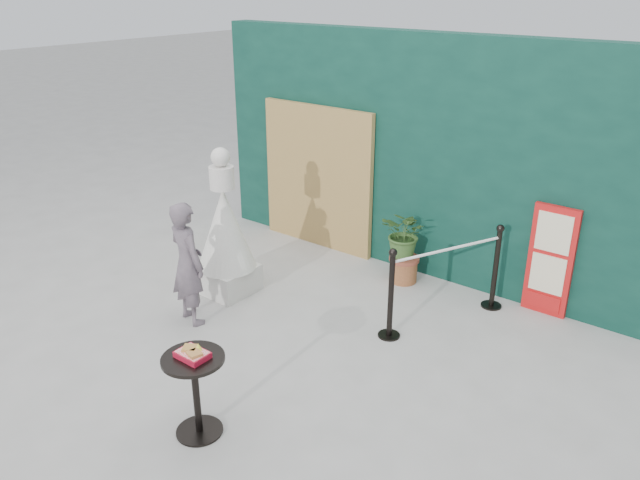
{
  "coord_description": "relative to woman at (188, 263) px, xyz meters",
  "views": [
    {
      "loc": [
        3.75,
        -3.61,
        3.6
      ],
      "look_at": [
        0.0,
        1.2,
        1.0
      ],
      "focal_mm": 35.0,
      "sensor_mm": 36.0,
      "label": 1
    }
  ],
  "objects": [
    {
      "name": "food_basket",
      "position": [
        1.48,
        -1.23,
        0.08
      ],
      "size": [
        0.26,
        0.19,
        0.11
      ],
      "color": "#B0122A",
      "rests_on": "cafe_table"
    },
    {
      "name": "woman",
      "position": [
        0.0,
        0.0,
        0.0
      ],
      "size": [
        0.57,
        0.44,
        1.41
      ],
      "primitive_type": "imported",
      "rotation": [
        0.0,
        0.0,
        2.93
      ],
      "color": "slate",
      "rests_on": "ground"
    },
    {
      "name": "stanchion_barrier",
      "position": [
        2.24,
        1.72,
        -0.21
      ],
      "size": [
        0.84,
        1.54,
        1.03
      ],
      "color": "black",
      "rests_on": "ground"
    },
    {
      "name": "planter",
      "position": [
        1.38,
        2.31,
        -0.15
      ],
      "size": [
        0.57,
        0.49,
        0.96
      ],
      "color": "#995932",
      "rests_on": "ground"
    },
    {
      "name": "ground",
      "position": [
        1.17,
        -0.35,
        -0.7
      ],
      "size": [
        60.0,
        60.0,
        0.0
      ],
      "primitive_type": "plane",
      "color": "#ADAAA5",
      "rests_on": "ground"
    },
    {
      "name": "back_wall",
      "position": [
        1.17,
        2.8,
        0.8
      ],
      "size": [
        6.0,
        0.3,
        3.0
      ],
      "primitive_type": "cube",
      "color": "#0A2D25",
      "rests_on": "ground"
    },
    {
      "name": "statue",
      "position": [
        -0.19,
        0.75,
        0.03
      ],
      "size": [
        0.71,
        0.71,
        1.81
      ],
      "color": "silver",
      "rests_on": "ground"
    },
    {
      "name": "bamboo_fence",
      "position": [
        -0.23,
        2.59,
        0.3
      ],
      "size": [
        1.8,
        0.08,
        2.0
      ],
      "primitive_type": "cube",
      "color": "tan",
      "rests_on": "ground"
    },
    {
      "name": "menu_board",
      "position": [
        3.07,
        2.61,
        -0.05
      ],
      "size": [
        0.5,
        0.07,
        1.3
      ],
      "color": "red",
      "rests_on": "ground"
    },
    {
      "name": "cafe_table",
      "position": [
        1.48,
        -1.23,
        -0.21
      ],
      "size": [
        0.52,
        0.52,
        0.75
      ],
      "color": "black",
      "rests_on": "ground"
    }
  ]
}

